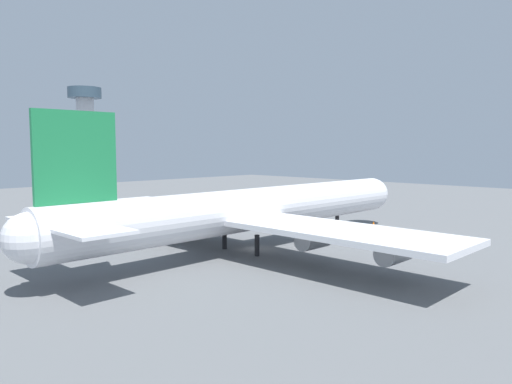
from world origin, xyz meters
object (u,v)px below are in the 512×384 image
object	(u,v)px
safety_cone_nose	(373,223)
cargo_airplane	(254,210)
baggage_tug	(93,218)
control_tower	(86,129)

from	to	relation	value
safety_cone_nose	cargo_airplane	bearing A→B (deg)	178.43
cargo_airplane	safety_cone_nose	xyz separation A→B (m)	(32.42, -0.89, -5.52)
baggage_tug	control_tower	size ratio (longest dim) A/B	0.13
safety_cone_nose	control_tower	bearing A→B (deg)	89.87
baggage_tug	control_tower	world-z (taller)	control_tower
cargo_airplane	safety_cone_nose	distance (m)	32.90
baggage_tug	safety_cone_nose	distance (m)	55.70
safety_cone_nose	baggage_tug	bearing A→B (deg)	131.81
cargo_airplane	control_tower	size ratio (longest dim) A/B	1.94
cargo_airplane	control_tower	bearing A→B (deg)	74.47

